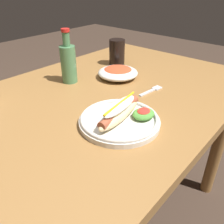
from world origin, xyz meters
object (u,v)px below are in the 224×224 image
at_px(glass_bottle, 68,62).
at_px(side_bowl, 118,72).
at_px(hot_dog_plate, 121,117).
at_px(fork, 152,90).
at_px(soda_cup, 117,52).

relative_size(glass_bottle, side_bowl, 1.25).
bearing_deg(glass_bottle, side_bowl, -36.32).
distance_m(glass_bottle, side_bowl, 0.22).
bearing_deg(hot_dog_plate, side_bowl, 41.35).
bearing_deg(hot_dog_plate, fork, 12.08).
height_order(hot_dog_plate, soda_cup, soda_cup).
distance_m(hot_dog_plate, side_bowl, 0.37).
distance_m(hot_dog_plate, soda_cup, 0.55).
relative_size(soda_cup, glass_bottle, 0.57).
relative_size(hot_dog_plate, glass_bottle, 1.14).
distance_m(soda_cup, side_bowl, 0.18).
bearing_deg(fork, soda_cup, 69.96).
height_order(fork, glass_bottle, glass_bottle).
xyz_separation_m(soda_cup, side_bowl, (-0.13, -0.12, -0.04)).
xyz_separation_m(hot_dog_plate, side_bowl, (0.28, 0.24, 0.00)).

